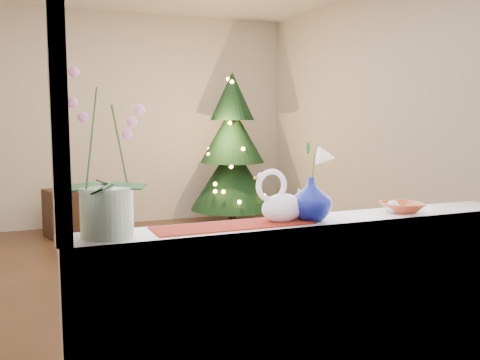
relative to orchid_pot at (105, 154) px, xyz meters
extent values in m
plane|color=#382617|center=(0.91, 2.37, -1.24)|extent=(5.00, 5.00, 0.00)
cube|color=beige|center=(0.91, 4.87, 0.11)|extent=(4.50, 0.10, 2.70)
cube|color=beige|center=(0.91, -0.13, 0.11)|extent=(4.50, 0.10, 2.70)
cube|color=beige|center=(3.16, 2.37, 0.11)|extent=(0.10, 5.00, 2.70)
cube|color=white|center=(0.91, -0.09, -0.80)|extent=(2.20, 0.08, 0.88)
cube|color=white|center=(0.91, 0.00, -0.34)|extent=(2.20, 0.26, 0.04)
cube|color=maroon|center=(0.53, 0.00, -0.32)|extent=(0.70, 0.20, 0.01)
imported|color=#060E5F|center=(0.90, -0.01, -0.21)|extent=(0.23, 0.23, 0.23)
sphere|color=silver|center=(1.36, -0.02, -0.29)|extent=(0.07, 0.07, 0.06)
imported|color=#AB4021|center=(1.42, -0.01, -0.30)|extent=(0.18, 0.18, 0.04)
cube|color=black|center=(0.33, 4.36, -0.97)|extent=(0.81, 0.54, 0.55)
camera|label=1|loc=(-0.31, -2.09, 0.14)|focal=40.00mm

